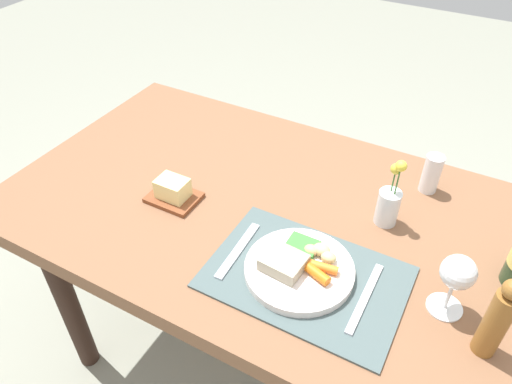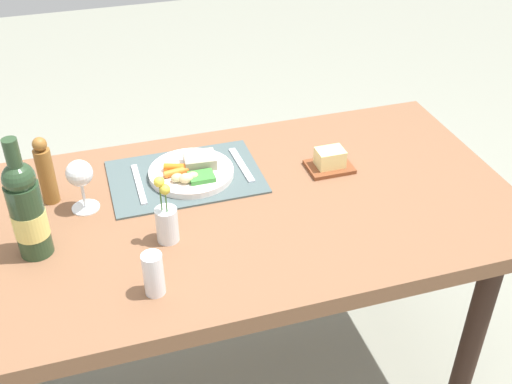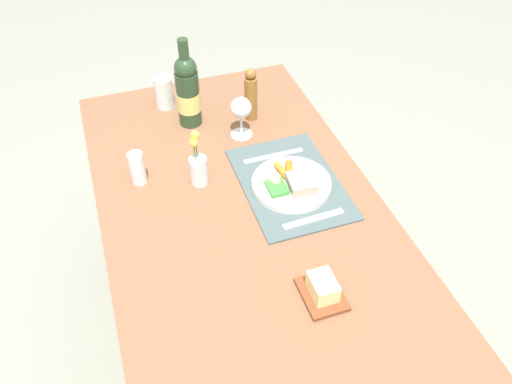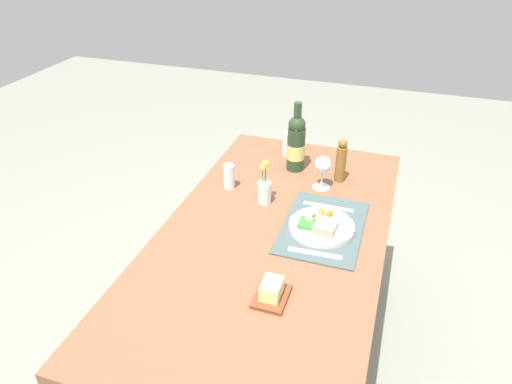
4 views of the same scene
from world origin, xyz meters
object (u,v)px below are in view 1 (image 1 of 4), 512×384
Objects in this scene: flower_vase at (389,203)px; wine_glass at (457,275)px; dinner_plate at (299,267)px; butter_dish at (173,192)px; dining_table at (298,242)px; knife at (365,298)px; salt_shaker at (431,174)px; pepper_mill at (498,319)px; fork at (238,250)px.

wine_glass is (0.19, -0.20, 0.04)m from flower_vase.
flower_vase reaches higher than dinner_plate.
butter_dish is 0.70m from wine_glass.
knife is at bearing -36.19° from dining_table.
salt_shaker is at bearing 46.51° from dining_table.
dinner_plate is at bearing 179.85° from pepper_mill.
flower_vase is at bearing 98.11° from knife.
salt_shaker is at bearing 32.15° from butter_dish.
flower_vase is (0.19, 0.09, 0.15)m from dining_table.
salt_shaker is 0.19m from flower_vase.
dining_table is 0.21m from fork.
pepper_mill is at bearing -0.13° from knife.
dining_table is 7.73× the size of knife.
flower_vase reaches higher than wine_glass.
wine_glass is at bearing -71.41° from salt_shaker.
salt_shaker is (0.18, 0.43, 0.03)m from dinner_plate.
knife is 1.37× the size of wine_glass.
butter_dish reaches higher than dining_table.
butter_dish is at bearing 169.58° from dinner_plate.
dining_table is 14.32× the size of salt_shaker.
knife is 0.25m from pepper_mill.
dinner_plate is (0.07, -0.17, 0.11)m from dining_table.
salt_shaker is (0.25, 0.27, 0.14)m from dining_table.
fork reaches higher than dining_table.
pepper_mill is 1.34× the size of wine_glass.
dinner_plate reaches higher than knife.
pepper_mill is at bearing -0.15° from dinner_plate.
dinner_plate is 0.47m from salt_shaker.
pepper_mill reaches higher than dinner_plate.
fork is 1.73× the size of salt_shaker.
fork is (-0.08, -0.18, 0.09)m from dining_table.
fork is 1.45× the size of butter_dish.
knife is 0.19m from wine_glass.
butter_dish is at bearing -147.85° from salt_shaker.
pepper_mill is 0.11m from wine_glass.
wine_glass is at bearing 22.11° from knife.
dinner_plate is 0.29m from flower_vase.
dining_table is at bearing 113.84° from dinner_plate.
flower_vase reaches higher than butter_dish.
fork is 0.26m from butter_dish.
flower_vase is (0.27, 0.27, 0.05)m from fork.
dining_table is 8.23× the size of flower_vase.
wine_glass reaches higher than dining_table.
salt_shaker is at bearing 115.81° from pepper_mill.
dining_table is 10.56× the size of wine_glass.
flower_vase is at bearing 136.51° from pepper_mill.
fork is (-0.15, -0.01, -0.01)m from dinner_plate.
knife reaches higher than dining_table.
butter_dish is 0.79m from pepper_mill.
pepper_mill is at bearing -1.40° from fork.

